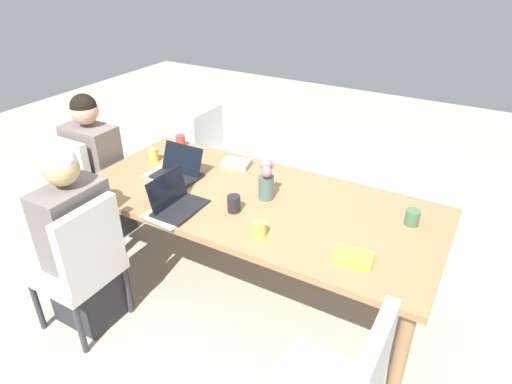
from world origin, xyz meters
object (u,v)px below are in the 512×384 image
object	(u,v)px
flower_vase	(266,179)
coffee_mug_centre_left	(259,229)
laptop_head_left_left_near	(179,171)
coffee_mug_centre_right	(234,204)
laptop_near_left_mid	(176,202)
book_red_cover	(353,257)
person_head_left_left_near	(97,177)
coffee_mug_near_right	(154,155)
chair_far_right_near	(218,156)
chair_head_left_left_near	(85,182)
coffee_mug_near_left	(412,217)
chair_near_left_mid	(82,262)
book_blue_cover	(236,164)
dining_table	(256,207)
coffee_mug_far_left	(181,141)
person_near_left_mid	(80,249)

from	to	relation	value
flower_vase	coffee_mug_centre_left	world-z (taller)	flower_vase
laptop_head_left_left_near	coffee_mug_centre_right	xyz separation A→B (m)	(0.58, -0.20, 0.01)
laptop_near_left_mid	book_red_cover	distance (m)	1.10
person_head_left_left_near	coffee_mug_near_right	size ratio (longest dim) A/B	12.22
chair_far_right_near	laptop_head_left_left_near	world-z (taller)	laptop_head_left_left_near
chair_head_left_left_near	coffee_mug_near_left	world-z (taller)	chair_head_left_left_near
chair_near_left_mid	book_blue_cover	size ratio (longest dim) A/B	4.50
dining_table	book_red_cover	bearing A→B (deg)	-20.91
person_head_left_left_near	coffee_mug_far_left	size ratio (longest dim) A/B	13.49
person_near_left_mid	laptop_near_left_mid	size ratio (longest dim) A/B	3.73
person_head_left_left_near	chair_far_right_near	world-z (taller)	person_head_left_left_near
laptop_near_left_mid	book_blue_cover	distance (m)	0.68
chair_far_right_near	dining_table	bearing A→B (deg)	-43.74
flower_vase	coffee_mug_near_right	world-z (taller)	flower_vase
chair_far_right_near	laptop_near_left_mid	xyz separation A→B (m)	(0.48, -1.15, 0.27)
coffee_mug_near_right	book_red_cover	distance (m)	1.71
chair_head_left_left_near	chair_near_left_mid	size ratio (longest dim) A/B	1.00
chair_head_left_left_near	book_red_cover	distance (m)	2.23
chair_far_right_near	coffee_mug_centre_left	xyz separation A→B (m)	(1.05, -1.14, 0.26)
chair_far_right_near	chair_head_left_left_near	bearing A→B (deg)	-124.75
chair_near_left_mid	chair_far_right_near	distance (m)	1.62
chair_far_right_near	coffee_mug_centre_left	size ratio (longest dim) A/B	10.66
person_near_left_mid	dining_table	bearing A→B (deg)	43.81
coffee_mug_centre_left	book_red_cover	size ratio (longest dim) A/B	0.42
laptop_near_left_mid	coffee_mug_far_left	bearing A→B (deg)	126.77
coffee_mug_centre_left	coffee_mug_centre_right	size ratio (longest dim) A/B	0.83
dining_table	book_blue_cover	xyz separation A→B (m)	(-0.36, 0.33, 0.08)
coffee_mug_centre_right	book_red_cover	bearing A→B (deg)	-6.61
coffee_mug_centre_right	chair_head_left_left_near	bearing A→B (deg)	176.93
coffee_mug_far_left	book_blue_cover	distance (m)	0.58
laptop_head_left_left_near	coffee_mug_near_left	size ratio (longest dim) A/B	3.49
person_near_left_mid	book_red_cover	size ratio (longest dim) A/B	5.97
dining_table	coffee_mug_near_left	bearing A→B (deg)	12.04
chair_head_left_left_near	person_head_left_left_near	size ratio (longest dim) A/B	0.75
laptop_near_left_mid	coffee_mug_centre_left	world-z (taller)	laptop_near_left_mid
coffee_mug_near_left	book_red_cover	distance (m)	0.51
flower_vase	coffee_mug_near_right	size ratio (longest dim) A/B	2.78
coffee_mug_centre_left	coffee_mug_far_left	distance (m)	1.38
laptop_head_left_left_near	coffee_mug_near_left	bearing A→B (deg)	7.05
laptop_near_left_mid	coffee_mug_far_left	size ratio (longest dim) A/B	3.61
coffee_mug_centre_left	chair_near_left_mid	bearing A→B (deg)	-152.52
dining_table	laptop_near_left_mid	xyz separation A→B (m)	(-0.36, -0.34, 0.11)
dining_table	book_red_cover	distance (m)	0.79
flower_vase	laptop_head_left_left_near	xyz separation A→B (m)	(-0.67, -0.03, -0.09)
chair_near_left_mid	coffee_mug_near_right	distance (m)	0.99
chair_head_left_left_near	coffee_mug_centre_right	bearing A→B (deg)	-3.07
person_near_left_mid	laptop_head_left_left_near	world-z (taller)	person_near_left_mid
chair_far_right_near	book_blue_cover	bearing A→B (deg)	-44.31
coffee_mug_near_right	coffee_mug_centre_right	world-z (taller)	coffee_mug_centre_right
chair_head_left_left_near	person_head_left_left_near	world-z (taller)	person_head_left_left_near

